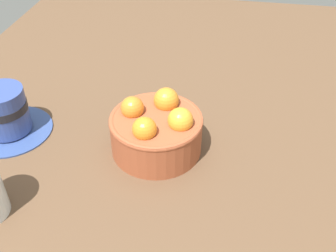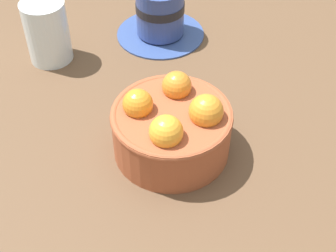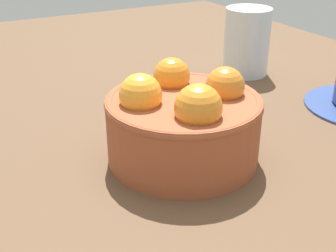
% 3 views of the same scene
% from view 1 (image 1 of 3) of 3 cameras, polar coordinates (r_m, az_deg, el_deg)
% --- Properties ---
extents(ground_plane, '(1.43, 0.97, 0.03)m').
position_cam_1_polar(ground_plane, '(0.70, -1.59, -4.25)').
color(ground_plane, brown).
extents(terracotta_bowl, '(0.15, 0.15, 0.10)m').
position_cam_1_polar(terracotta_bowl, '(0.66, -1.65, -0.50)').
color(terracotta_bowl, '#9E4C2D').
rests_on(terracotta_bowl, ground_plane).
extents(coffee_cup, '(0.15, 0.15, 0.09)m').
position_cam_1_polar(coffee_cup, '(0.76, -22.06, 1.76)').
color(coffee_cup, '#334A86').
rests_on(coffee_cup, ground_plane).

